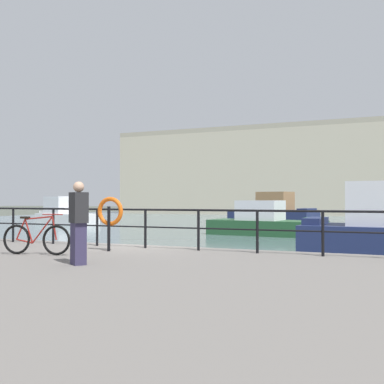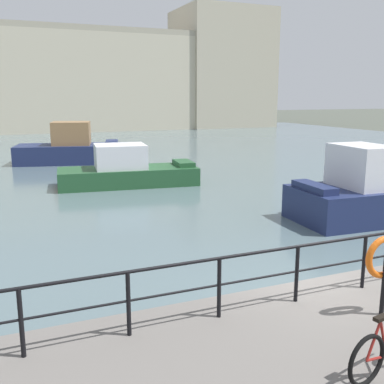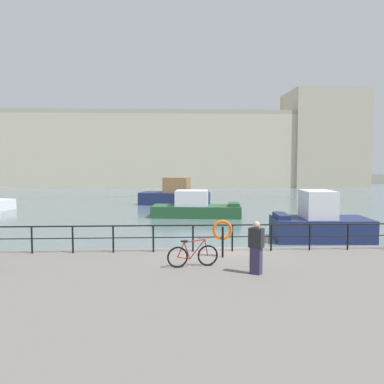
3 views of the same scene
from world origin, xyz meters
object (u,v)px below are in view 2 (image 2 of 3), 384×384
Objects in this scene: harbor_building at (89,79)px; life_ring_stand at (384,260)px; moored_small_launch at (363,194)px; moored_green_narrowboat at (70,149)px; moored_white_yacht at (127,171)px.

life_ring_stand is at bearing -95.76° from harbor_building.
moored_green_narrowboat is (-7.82, 19.10, 0.02)m from moored_small_launch.
moored_small_launch reaches higher than moored_white_yacht.
moored_small_launch is at bearing -53.60° from moored_green_narrowboat.
moored_white_yacht is (-5.76, -40.53, -5.88)m from harbor_building.
life_ring_stand is at bearing 51.90° from moored_small_launch.
moored_green_narrowboat is at bearing 106.46° from moored_white_yacht.
moored_white_yacht is 9.40m from moored_green_narrowboat.
harbor_building reaches higher than moored_small_launch.
life_ring_stand is (-5.81, -57.56, -4.85)m from harbor_building.
moored_small_launch is 20.64m from moored_green_narrowboat.
harbor_building is at bearing 89.20° from moored_white_yacht.
moored_green_narrowboat reaches higher than life_ring_stand.
life_ring_stand is at bearing -72.71° from moored_green_narrowboat.
moored_green_narrowboat is (-7.26, -31.25, -5.67)m from harbor_building.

